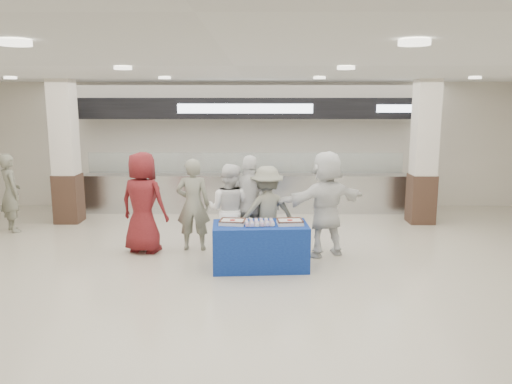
{
  "coord_description": "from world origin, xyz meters",
  "views": [
    {
      "loc": [
        0.34,
        -6.88,
        2.75
      ],
      "look_at": [
        0.28,
        1.6,
        1.18
      ],
      "focal_mm": 35.0,
      "sensor_mm": 36.0,
      "label": 1
    }
  ],
  "objects_px": {
    "sheet_cake_right": "(290,222)",
    "chef_short": "(251,206)",
    "cupcake_tray": "(259,223)",
    "soldier_a": "(193,205)",
    "soldier_bg": "(11,193)",
    "chef_tall": "(229,210)",
    "civilian_maroon": "(143,203)",
    "civilian_white": "(326,204)",
    "sheet_cake_left": "(233,222)",
    "soldier_b": "(267,212)",
    "display_table": "(260,246)"
  },
  "relations": [
    {
      "from": "sheet_cake_right",
      "to": "chef_short",
      "type": "relative_size",
      "value": 0.24
    },
    {
      "from": "cupcake_tray",
      "to": "soldier_a",
      "type": "bearing_deg",
      "value": 138.58
    },
    {
      "from": "chef_short",
      "to": "soldier_bg",
      "type": "height_order",
      "value": "chef_short"
    },
    {
      "from": "cupcake_tray",
      "to": "chef_tall",
      "type": "distance_m",
      "value": 0.92
    },
    {
      "from": "soldier_bg",
      "to": "civilian_maroon",
      "type": "bearing_deg",
      "value": -157.42
    },
    {
      "from": "civilian_maroon",
      "to": "civilian_white",
      "type": "height_order",
      "value": "civilian_white"
    },
    {
      "from": "civilian_white",
      "to": "soldier_a",
      "type": "bearing_deg",
      "value": -32.33
    },
    {
      "from": "sheet_cake_left",
      "to": "cupcake_tray",
      "type": "distance_m",
      "value": 0.44
    },
    {
      "from": "cupcake_tray",
      "to": "soldier_bg",
      "type": "bearing_deg",
      "value": 155.6
    },
    {
      "from": "sheet_cake_left",
      "to": "chef_tall",
      "type": "xyz_separation_m",
      "value": [
        -0.1,
        0.72,
        0.03
      ]
    },
    {
      "from": "chef_short",
      "to": "soldier_bg",
      "type": "xyz_separation_m",
      "value": [
        -5.08,
        1.59,
        -0.07
      ]
    },
    {
      "from": "soldier_b",
      "to": "soldier_bg",
      "type": "xyz_separation_m",
      "value": [
        -5.37,
        1.69,
        0.02
      ]
    },
    {
      "from": "cupcake_tray",
      "to": "soldier_b",
      "type": "relative_size",
      "value": 0.27
    },
    {
      "from": "sheet_cake_left",
      "to": "sheet_cake_right",
      "type": "distance_m",
      "value": 0.94
    },
    {
      "from": "civilian_maroon",
      "to": "civilian_white",
      "type": "relative_size",
      "value": 0.98
    },
    {
      "from": "chef_short",
      "to": "soldier_b",
      "type": "relative_size",
      "value": 1.11
    },
    {
      "from": "chef_tall",
      "to": "civilian_white",
      "type": "height_order",
      "value": "civilian_white"
    },
    {
      "from": "soldier_a",
      "to": "soldier_b",
      "type": "bearing_deg",
      "value": 162.86
    },
    {
      "from": "chef_tall",
      "to": "soldier_b",
      "type": "height_order",
      "value": "chef_tall"
    },
    {
      "from": "sheet_cake_left",
      "to": "cupcake_tray",
      "type": "xyz_separation_m",
      "value": [
        0.44,
        -0.03,
        -0.01
      ]
    },
    {
      "from": "chef_tall",
      "to": "soldier_bg",
      "type": "distance_m",
      "value": 4.98
    },
    {
      "from": "civilian_maroon",
      "to": "chef_short",
      "type": "distance_m",
      "value": 1.96
    },
    {
      "from": "sheet_cake_right",
      "to": "soldier_b",
      "type": "distance_m",
      "value": 0.75
    },
    {
      "from": "display_table",
      "to": "cupcake_tray",
      "type": "relative_size",
      "value": 3.55
    },
    {
      "from": "civilian_maroon",
      "to": "display_table",
      "type": "bearing_deg",
      "value": 175.72
    },
    {
      "from": "sheet_cake_left",
      "to": "soldier_b",
      "type": "xyz_separation_m",
      "value": [
        0.57,
        0.65,
        0.02
      ]
    },
    {
      "from": "chef_tall",
      "to": "soldier_bg",
      "type": "bearing_deg",
      "value": -1.12
    },
    {
      "from": "display_table",
      "to": "chef_tall",
      "type": "relative_size",
      "value": 0.94
    },
    {
      "from": "display_table",
      "to": "sheet_cake_left",
      "type": "bearing_deg",
      "value": 177.8
    },
    {
      "from": "sheet_cake_left",
      "to": "civilian_maroon",
      "type": "bearing_deg",
      "value": 151.56
    },
    {
      "from": "chef_short",
      "to": "civilian_white",
      "type": "height_order",
      "value": "civilian_white"
    },
    {
      "from": "sheet_cake_left",
      "to": "soldier_b",
      "type": "height_order",
      "value": "soldier_b"
    },
    {
      "from": "sheet_cake_right",
      "to": "civilian_white",
      "type": "distance_m",
      "value": 1.01
    },
    {
      "from": "cupcake_tray",
      "to": "chef_short",
      "type": "bearing_deg",
      "value": 101.19
    },
    {
      "from": "cupcake_tray",
      "to": "chef_tall",
      "type": "height_order",
      "value": "chef_tall"
    },
    {
      "from": "display_table",
      "to": "sheet_cake_right",
      "type": "xyz_separation_m",
      "value": [
        0.48,
        -0.01,
        0.42
      ]
    },
    {
      "from": "chef_short",
      "to": "soldier_bg",
      "type": "relative_size",
      "value": 1.09
    },
    {
      "from": "chef_tall",
      "to": "soldier_bg",
      "type": "height_order",
      "value": "soldier_bg"
    },
    {
      "from": "display_table",
      "to": "chef_short",
      "type": "bearing_deg",
      "value": 99.12
    },
    {
      "from": "cupcake_tray",
      "to": "soldier_a",
      "type": "xyz_separation_m",
      "value": [
        -1.22,
        1.07,
        0.07
      ]
    },
    {
      "from": "display_table",
      "to": "sheet_cake_left",
      "type": "height_order",
      "value": "sheet_cake_left"
    },
    {
      "from": "cupcake_tray",
      "to": "civilian_white",
      "type": "height_order",
      "value": "civilian_white"
    },
    {
      "from": "sheet_cake_left",
      "to": "chef_short",
      "type": "bearing_deg",
      "value": 69.78
    },
    {
      "from": "sheet_cake_right",
      "to": "chef_short",
      "type": "height_order",
      "value": "chef_short"
    },
    {
      "from": "cupcake_tray",
      "to": "civilian_maroon",
      "type": "xyz_separation_m",
      "value": [
        -2.11,
        0.93,
        0.14
      ]
    },
    {
      "from": "sheet_cake_left",
      "to": "civilian_white",
      "type": "xyz_separation_m",
      "value": [
        1.62,
        0.74,
        0.15
      ]
    },
    {
      "from": "sheet_cake_left",
      "to": "sheet_cake_right",
      "type": "bearing_deg",
      "value": 0.19
    },
    {
      "from": "soldier_a",
      "to": "chef_tall",
      "type": "relative_size",
      "value": 1.03
    },
    {
      "from": "soldier_a",
      "to": "display_table",
      "type": "bearing_deg",
      "value": 139.18
    },
    {
      "from": "cupcake_tray",
      "to": "civilian_maroon",
      "type": "height_order",
      "value": "civilian_maroon"
    }
  ]
}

